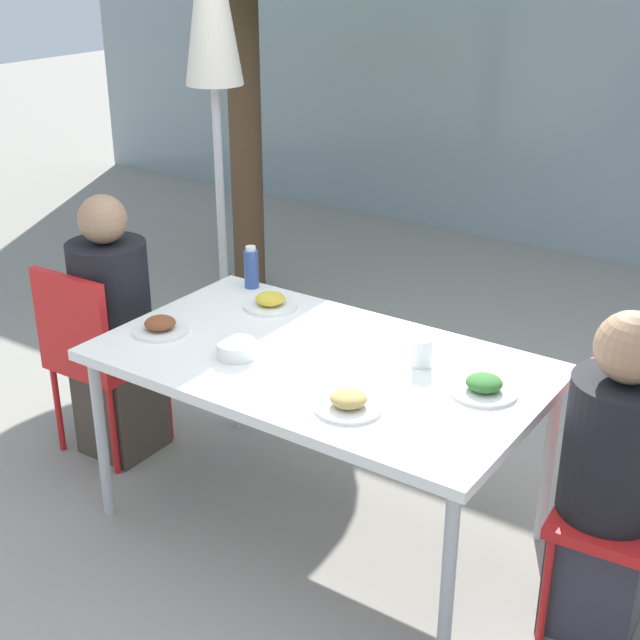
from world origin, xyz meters
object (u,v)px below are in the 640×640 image
chair_right (631,486)px  drinking_cup (422,352)px  person_left (114,335)px  closed_umbrella (212,26)px  salad_bowl (236,349)px  person_right (610,487)px  chair_left (93,348)px  bottle (251,268)px

chair_right → drinking_cup: bearing=-3.7°
person_left → closed_umbrella: (-0.21, 0.98, 1.18)m
salad_bowl → person_right: bearing=10.2°
chair_left → salad_bowl: 0.88m
chair_right → person_right: (-0.04, -0.08, 0.03)m
person_right → salad_bowl: person_right is taller
chair_left → closed_umbrella: 1.62m
person_right → drinking_cup: 0.77m
chair_right → salad_bowl: chair_right is taller
closed_umbrella → bottle: size_ratio=12.83×
chair_left → person_left: bearing=58.0°
person_left → drinking_cup: 1.42m
bottle → chair_left: bearing=-132.5°
chair_right → salad_bowl: size_ratio=6.09×
bottle → person_right: bearing=-11.2°
chair_left → chair_right: same height
drinking_cup → salad_bowl: bearing=-151.9°
salad_bowl → closed_umbrella: bearing=132.1°
closed_umbrella → drinking_cup: bearing=-26.6°
person_left → closed_umbrella: size_ratio=0.49×
person_left → bottle: (0.42, 0.43, 0.26)m
person_left → salad_bowl: person_left is taller
drinking_cup → salad_bowl: 0.67m
person_right → bottle: bearing=-15.2°
person_right → chair_left: bearing=0.6°
person_right → drinking_cup: size_ratio=10.90×
closed_umbrella → bottle: 1.24m
chair_left → chair_right: bearing=5.6°
chair_left → bottle: bottle is taller
bottle → drinking_cup: bottle is taller
person_left → drinking_cup: person_left is taller
person_right → drinking_cup: (-0.72, 0.08, 0.24)m
person_left → person_right: bearing=1.5°
chair_right → bottle: size_ratio=4.73×
bottle → chair_right: bearing=-8.2°
chair_right → closed_umbrella: size_ratio=0.37×
person_left → salad_bowl: (0.80, -0.14, 0.21)m
closed_umbrella → drinking_cup: size_ratio=22.78×
salad_bowl → bottle: bearing=123.6°
chair_right → closed_umbrella: 2.78m
drinking_cup → salad_bowl: (-0.59, -0.31, -0.02)m
chair_right → closed_umbrella: closed_umbrella is taller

